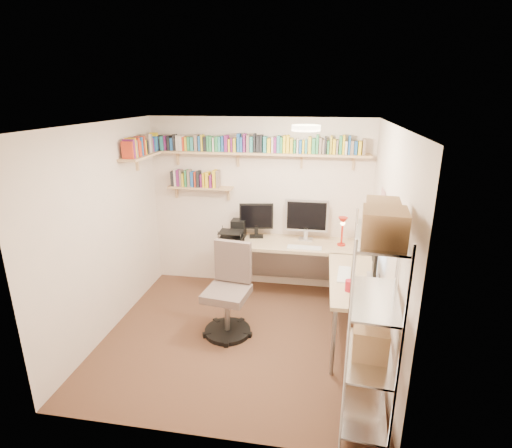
# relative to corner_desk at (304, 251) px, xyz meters

# --- Properties ---
(ground) EXTENTS (3.20, 3.20, 0.00)m
(ground) POSITION_rel_corner_desk_xyz_m (-0.70, -0.92, -0.80)
(ground) COLOR #4B3420
(ground) RESTS_ON ground
(room_shell) EXTENTS (3.24, 3.04, 2.52)m
(room_shell) POSITION_rel_corner_desk_xyz_m (-0.70, -0.91, 0.75)
(room_shell) COLOR beige
(room_shell) RESTS_ON ground
(wall_shelves) EXTENTS (3.12, 1.09, 0.80)m
(wall_shelves) POSITION_rel_corner_desk_xyz_m (-1.15, 0.38, 1.22)
(wall_shelves) COLOR tan
(wall_shelves) RESTS_ON ground
(corner_desk) EXTENTS (2.16, 2.06, 1.41)m
(corner_desk) POSITION_rel_corner_desk_xyz_m (0.00, 0.00, 0.00)
(corner_desk) COLOR #D5B28A
(corner_desk) RESTS_ON ground
(office_chair) EXTENTS (0.59, 0.60, 1.12)m
(office_chair) POSITION_rel_corner_desk_xyz_m (-0.85, -0.80, -0.33)
(office_chair) COLOR black
(office_chair) RESTS_ON ground
(wire_rack) EXTENTS (0.46, 0.84, 2.02)m
(wire_rack) POSITION_rel_corner_desk_xyz_m (0.66, -2.02, 0.53)
(wire_rack) COLOR silver
(wire_rack) RESTS_ON ground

